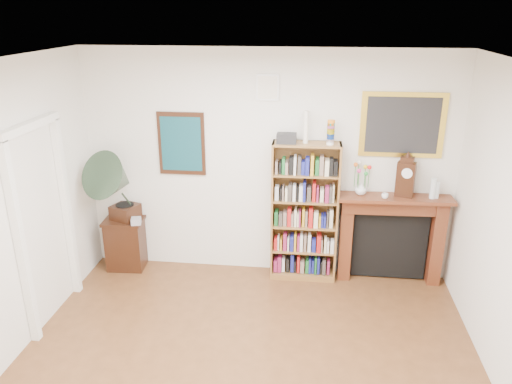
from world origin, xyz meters
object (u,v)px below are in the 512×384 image
(fireplace, at_px, (391,231))
(side_cabinet, at_px, (126,244))
(gramophone, at_px, (117,182))
(mantel_clock, at_px, (406,178))
(bookshelf, at_px, (305,205))
(flower_vase, at_px, (361,189))
(bottle_left, at_px, (433,189))
(teacup, at_px, (385,196))
(bottle_right, at_px, (437,190))
(cd_stack, at_px, (136,221))

(fireplace, bearing_deg, side_cabinet, 179.62)
(gramophone, height_order, mantel_clock, gramophone)
(fireplace, xyz_separation_m, mantel_clock, (0.10, -0.03, 0.70))
(bookshelf, height_order, flower_vase, bookshelf)
(side_cabinet, xyz_separation_m, bottle_left, (3.76, 0.04, 0.91))
(side_cabinet, bearing_deg, teacup, -3.93)
(mantel_clock, height_order, bottle_left, mantel_clock)
(mantel_clock, bearing_deg, teacup, -137.47)
(bookshelf, bearing_deg, fireplace, 2.70)
(teacup, distance_m, bottle_right, 0.60)
(cd_stack, distance_m, bottle_right, 3.63)
(mantel_clock, xyz_separation_m, bottle_left, (0.32, -0.03, -0.11))
(flower_vase, xyz_separation_m, bottle_right, (0.86, -0.02, 0.03))
(mantel_clock, distance_m, flower_vase, 0.52)
(flower_vase, distance_m, bottle_left, 0.82)
(bottle_left, bearing_deg, cd_stack, -177.72)
(teacup, bearing_deg, fireplace, 45.23)
(side_cabinet, distance_m, fireplace, 3.36)
(fireplace, bearing_deg, gramophone, -178.38)
(gramophone, distance_m, flower_vase, 2.93)
(bottle_right, bearing_deg, bottle_left, -161.34)
(bookshelf, xyz_separation_m, side_cabinet, (-2.29, -0.04, -0.63))
(gramophone, relative_size, mantel_clock, 2.03)
(fireplace, xyz_separation_m, cd_stack, (-3.14, -0.21, 0.05))
(cd_stack, bearing_deg, bookshelf, 3.87)
(flower_vase, relative_size, teacup, 1.85)
(mantel_clock, relative_size, teacup, 6.12)
(side_cabinet, relative_size, teacup, 8.63)
(side_cabinet, xyz_separation_m, flower_vase, (2.94, 0.07, 0.86))
(bottle_left, height_order, bottle_right, bottle_left)
(mantel_clock, relative_size, bottle_right, 2.40)
(cd_stack, bearing_deg, bottle_right, 2.50)
(teacup, bearing_deg, bookshelf, 175.69)
(cd_stack, xyz_separation_m, bottle_left, (3.55, 0.14, 0.53))
(cd_stack, bearing_deg, mantel_clock, 3.09)
(bookshelf, xyz_separation_m, gramophone, (-2.27, -0.15, 0.25))
(cd_stack, distance_m, mantel_clock, 3.30)
(side_cabinet, bearing_deg, flower_vase, -1.97)
(fireplace, bearing_deg, mantel_clock, -19.72)
(fireplace, height_order, gramophone, gramophone)
(gramophone, distance_m, teacup, 3.20)
(flower_vase, bearing_deg, bottle_left, -2.32)
(side_cabinet, bearing_deg, gramophone, -84.46)
(teacup, bearing_deg, mantel_clock, 24.26)
(side_cabinet, relative_size, bottle_right, 3.38)
(bottle_right, bearing_deg, mantel_clock, 177.22)
(gramophone, xyz_separation_m, teacup, (3.19, 0.08, -0.07))
(bottle_left, distance_m, bottle_right, 0.05)
(bottle_right, bearing_deg, side_cabinet, -179.20)
(fireplace, relative_size, cd_stack, 11.22)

